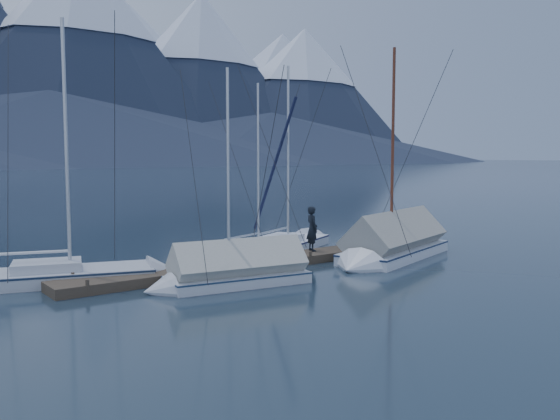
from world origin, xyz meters
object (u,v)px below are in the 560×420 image
object	(u,v)px
sailboat_open_mid	(264,249)
person	(312,229)
sailboat_covered_far	(226,275)
sailboat_open_right	(292,245)
sailboat_covered_near	(389,248)
sailboat_open_left	(86,277)

from	to	relation	value
sailboat_open_mid	person	world-z (taller)	sailboat_open_mid
sailboat_covered_far	person	world-z (taller)	sailboat_covered_far
sailboat_covered_far	person	bearing A→B (deg)	22.27
sailboat_open_right	sailboat_covered_far	size ratio (longest dim) A/B	1.17
sailboat_open_right	person	world-z (taller)	sailboat_open_right
sailboat_covered_far	sailboat_covered_near	bearing A→B (deg)	1.72
sailboat_open_left	sailboat_covered_near	size ratio (longest dim) A/B	1.01
sailboat_open_right	person	bearing A→B (deg)	-112.34
sailboat_open_mid	sailboat_open_right	bearing A→B (deg)	8.18
sailboat_covered_far	sailboat_open_right	bearing A→B (deg)	36.96
person	sailboat_covered_far	bearing A→B (deg)	128.15
sailboat_open_mid	sailboat_covered_near	size ratio (longest dim) A/B	0.85
sailboat_open_mid	sailboat_open_right	xyz separation A→B (m)	(1.84, 0.26, 0.02)
sailboat_open_mid	sailboat_covered_far	world-z (taller)	sailboat_open_mid
sailboat_open_left	sailboat_covered_near	bearing A→B (deg)	-15.83
sailboat_open_left	sailboat_open_right	xyz separation A→B (m)	(10.35, 1.62, -0.01)
sailboat_covered_near	person	xyz separation A→B (m)	(-2.48, 2.09, 0.80)
sailboat_covered_near	sailboat_open_right	bearing A→B (deg)	104.93
sailboat_open_left	sailboat_covered_near	xyz separation A→B (m)	(11.66, -3.31, 0.31)
sailboat_open_left	sailboat_covered_far	world-z (taller)	sailboat_open_left
sailboat_covered_near	sailboat_covered_far	distance (m)	8.18
sailboat_open_right	sailboat_covered_far	world-z (taller)	sailboat_open_right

